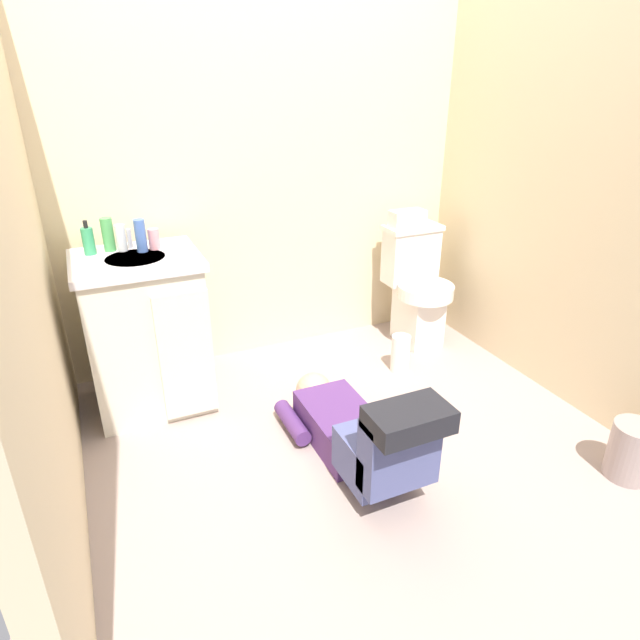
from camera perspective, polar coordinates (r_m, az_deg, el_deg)
ground_plane at (r=2.74m, az=3.04°, el=-12.28°), size 2.91×3.12×0.04m
wall_back at (r=3.23m, az=-5.72°, el=17.02°), size 2.57×0.08×2.40m
wall_left at (r=1.99m, az=-30.32°, el=8.98°), size 0.08×2.12×2.40m
wall_right at (r=3.01m, az=25.97°, el=14.19°), size 0.08×2.12×2.40m
toilet at (r=3.53m, az=10.12°, el=3.41°), size 0.36×0.46×0.75m
vanity_cabinet at (r=2.90m, az=-17.78°, el=-1.18°), size 0.60×0.53×0.82m
faucet at (r=2.88m, az=-19.41°, el=8.08°), size 0.02×0.02×0.10m
person_plumber at (r=2.45m, az=4.08°, el=-11.66°), size 0.38×1.06×0.52m
tissue_box at (r=3.44m, az=9.19°, el=10.52°), size 0.22×0.11×0.10m
soap_dispenser at (r=2.85m, az=-23.20°, el=7.69°), size 0.06×0.06×0.17m
bottle_green at (r=2.87m, az=-21.42°, el=8.37°), size 0.06×0.06×0.16m
bottle_white at (r=2.85m, az=-20.21°, el=8.11°), size 0.05×0.05×0.13m
bottle_blue at (r=2.80m, az=-18.36°, el=8.42°), size 0.05×0.05×0.16m
bottle_pink at (r=2.83m, az=-17.07°, el=8.16°), size 0.06×0.06×0.10m
trash_can at (r=2.77m, az=29.96°, el=-11.86°), size 0.19×0.19×0.26m
paper_towel_roll at (r=3.24m, az=8.46°, el=-3.48°), size 0.11×0.11×0.22m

